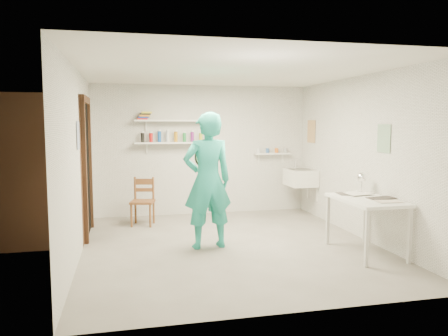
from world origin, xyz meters
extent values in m
cube|color=slate|center=(0.00, 0.00, -0.01)|extent=(4.00, 4.50, 0.02)
cube|color=silver|center=(0.00, 0.00, 2.41)|extent=(4.00, 4.50, 0.02)
cube|color=silver|center=(0.00, 2.26, 1.20)|extent=(4.00, 0.02, 2.40)
cube|color=silver|center=(0.00, -2.26, 1.20)|extent=(4.00, 0.02, 2.40)
cube|color=silver|center=(-2.01, 0.00, 1.20)|extent=(0.02, 4.50, 2.40)
cube|color=silver|center=(2.01, 0.00, 1.20)|extent=(0.02, 4.50, 2.40)
cube|color=black|center=(-1.99, 1.05, 1.00)|extent=(0.02, 0.90, 2.00)
cube|color=brown|center=(-2.70, 1.05, 1.05)|extent=(1.40, 1.50, 2.10)
cube|color=brown|center=(-1.97, 1.05, 2.05)|extent=(0.06, 1.05, 0.10)
cube|color=brown|center=(-1.97, 0.55, 1.00)|extent=(0.06, 0.10, 2.00)
cube|color=brown|center=(-1.97, 1.55, 1.00)|extent=(0.06, 0.10, 2.00)
cube|color=white|center=(-0.50, 2.13, 1.35)|extent=(1.50, 0.22, 0.03)
cube|color=white|center=(-0.50, 2.13, 1.75)|extent=(1.50, 0.22, 0.03)
cube|color=white|center=(1.35, 2.17, 1.12)|extent=(0.70, 0.14, 0.03)
cube|color=#334C7F|center=(-1.99, 0.05, 1.55)|extent=(0.01, 0.28, 0.36)
cube|color=#995933|center=(1.99, 1.80, 1.55)|extent=(0.01, 0.34, 0.42)
cube|color=#3F724C|center=(1.99, -0.55, 1.50)|extent=(0.01, 0.30, 0.38)
cube|color=white|center=(1.75, 1.70, 0.70)|extent=(0.48, 0.60, 0.30)
imported|color=teal|center=(-0.32, -0.02, 0.93)|extent=(0.72, 0.51, 1.85)
cylinder|color=beige|center=(-0.30, 0.20, 1.24)|extent=(0.33, 0.07, 0.33)
cube|color=brown|center=(-1.15, 1.50, 0.40)|extent=(0.45, 0.44, 0.79)
cube|color=white|center=(1.64, -0.76, 0.37)|extent=(0.66, 1.10, 0.73)
sphere|color=white|center=(1.82, -0.32, 0.95)|extent=(0.14, 0.14, 0.14)
cylinder|color=black|center=(-1.12, 2.13, 1.45)|extent=(0.06, 0.06, 0.17)
cylinder|color=red|center=(-0.97, 2.13, 1.45)|extent=(0.06, 0.06, 0.17)
cylinder|color=blue|center=(-0.81, 2.13, 1.45)|extent=(0.06, 0.06, 0.17)
cylinder|color=white|center=(-0.66, 2.13, 1.45)|extent=(0.06, 0.06, 0.17)
cylinder|color=orange|center=(-0.50, 2.13, 1.45)|extent=(0.06, 0.06, 0.17)
cylinder|color=#268C3F|center=(-0.34, 2.13, 1.45)|extent=(0.06, 0.06, 0.17)
cylinder|color=#8C268C|center=(-0.19, 2.13, 1.45)|extent=(0.06, 0.06, 0.17)
cylinder|color=gold|center=(-0.03, 2.13, 1.45)|extent=(0.06, 0.06, 0.17)
cylinder|color=black|center=(0.12, 2.13, 1.45)|extent=(0.06, 0.06, 0.17)
cube|color=red|center=(-1.10, 2.13, 1.78)|extent=(0.18, 0.14, 0.03)
cube|color=#1933A5|center=(-1.08, 2.13, 1.81)|extent=(0.18, 0.14, 0.03)
cube|color=orange|center=(-1.06, 2.13, 1.83)|extent=(0.18, 0.14, 0.03)
cube|color=black|center=(-1.04, 2.13, 1.86)|extent=(0.18, 0.14, 0.03)
cube|color=yellow|center=(-1.02, 2.13, 1.89)|extent=(0.18, 0.14, 0.03)
cylinder|color=silver|center=(1.14, 2.17, 1.18)|extent=(0.07, 0.07, 0.09)
cylinder|color=#335999|center=(1.28, 2.17, 1.18)|extent=(0.07, 0.07, 0.09)
cylinder|color=orange|center=(1.42, 2.17, 1.18)|extent=(0.07, 0.07, 0.09)
cylinder|color=#999999|center=(1.56, 2.17, 1.18)|extent=(0.07, 0.07, 0.09)
cube|color=silver|center=(1.64, -0.76, 0.73)|extent=(0.30, 0.22, 0.00)
cube|color=#4C4742|center=(1.64, -0.76, 0.74)|extent=(0.30, 0.22, 0.00)
cube|color=beige|center=(1.64, -0.76, 0.74)|extent=(0.30, 0.22, 0.00)
cube|color=#383330|center=(1.64, -0.76, 0.74)|extent=(0.30, 0.22, 0.00)
cube|color=silver|center=(1.64, -0.76, 0.75)|extent=(0.30, 0.22, 0.00)
cube|color=silver|center=(1.64, -0.76, 0.75)|extent=(0.30, 0.22, 0.00)
camera|label=1|loc=(-1.41, -5.80, 1.71)|focal=35.00mm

